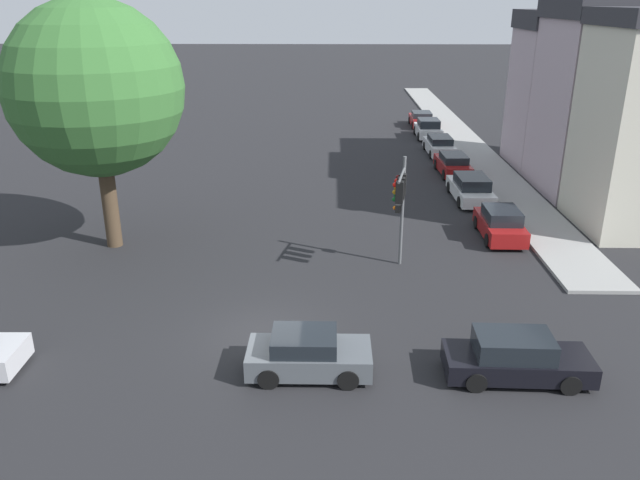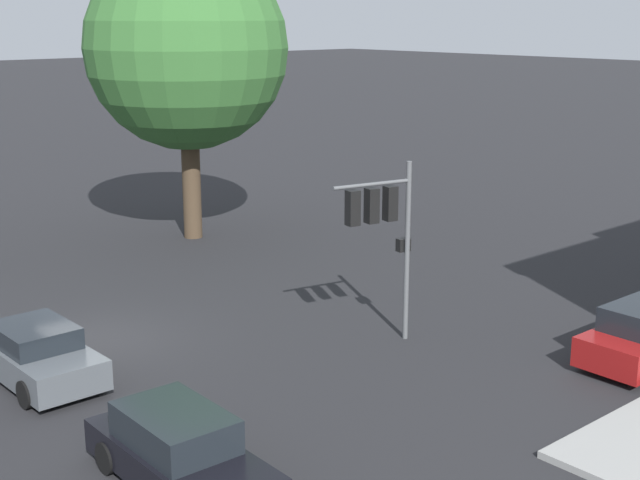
# 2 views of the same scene
# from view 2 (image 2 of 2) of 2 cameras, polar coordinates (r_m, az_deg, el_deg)

# --- Properties ---
(ground_plane) EXTENTS (300.00, 300.00, 0.00)m
(ground_plane) POSITION_cam_2_polar(r_m,az_deg,el_deg) (24.81, -14.04, -6.27)
(ground_plane) COLOR black
(street_tree) EXTENTS (7.65, 7.65, 11.14)m
(street_tree) POSITION_cam_2_polar(r_m,az_deg,el_deg) (34.42, -8.53, 12.04)
(street_tree) COLOR #423323
(street_tree) RESTS_ON ground_plane
(traffic_signal) EXTENTS (0.70, 2.47, 4.84)m
(traffic_signal) POSITION_cam_2_polar(r_m,az_deg,el_deg) (22.97, 3.91, 1.48)
(traffic_signal) COLOR #515456
(traffic_signal) RESTS_ON ground_plane
(crossing_car_1) EXTENTS (3.85, 1.92, 1.40)m
(crossing_car_1) POSITION_cam_2_polar(r_m,az_deg,el_deg) (22.32, -17.59, -7.04)
(crossing_car_1) COLOR #4C5156
(crossing_car_1) RESTS_ON ground_plane
(crossing_car_2) EXTENTS (4.48, 1.94, 1.47)m
(crossing_car_2) POSITION_cam_2_polar(r_m,az_deg,el_deg) (17.04, -8.98, -13.30)
(crossing_car_2) COLOR black
(crossing_car_2) RESTS_ON ground_plane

